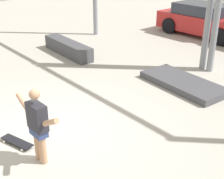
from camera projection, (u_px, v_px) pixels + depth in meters
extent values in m
plane|color=#B2ADA3|center=(43.00, 134.00, 6.70)|extent=(36.00, 36.00, 0.00)
cylinder|color=tan|center=(38.00, 143.00, 5.78)|extent=(0.13, 0.13, 0.69)
cylinder|color=tan|center=(43.00, 147.00, 5.66)|extent=(0.13, 0.13, 0.69)
cube|color=navy|center=(39.00, 131.00, 5.60)|extent=(0.37, 0.21, 0.15)
cube|color=#26262D|center=(37.00, 117.00, 5.47)|extent=(0.43, 0.23, 0.50)
sphere|color=tan|center=(34.00, 94.00, 5.29)|extent=(0.19, 0.19, 0.19)
cylinder|color=tan|center=(24.00, 103.00, 5.74)|extent=(0.45, 0.11, 0.31)
cylinder|color=tan|center=(51.00, 122.00, 5.13)|extent=(0.45, 0.11, 0.31)
cube|color=black|center=(17.00, 141.00, 6.31)|extent=(0.80, 0.42, 0.01)
cylinder|color=silver|center=(30.00, 145.00, 6.28)|extent=(0.06, 0.05, 0.05)
cylinder|color=silver|center=(22.00, 150.00, 6.11)|extent=(0.06, 0.05, 0.05)
cylinder|color=silver|center=(13.00, 137.00, 6.54)|extent=(0.06, 0.05, 0.05)
cylinder|color=silver|center=(4.00, 142.00, 6.37)|extent=(0.06, 0.05, 0.05)
cube|color=#47474C|center=(68.00, 48.00, 11.51)|extent=(2.66, 0.67, 0.50)
cube|color=#47474C|center=(183.00, 83.00, 8.94)|extent=(2.58, 1.31, 0.19)
cube|color=red|center=(204.00, 23.00, 13.86)|extent=(4.17, 1.78, 0.73)
cube|color=#2D333D|center=(203.00, 9.00, 13.72)|extent=(2.31, 1.60, 0.47)
cylinder|color=black|center=(219.00, 37.00, 12.58)|extent=(0.71, 0.24, 0.70)
cylinder|color=black|center=(191.00, 21.00, 15.32)|extent=(0.71, 0.24, 0.70)
cylinder|color=black|center=(169.00, 26.00, 14.33)|extent=(0.71, 0.24, 0.70)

